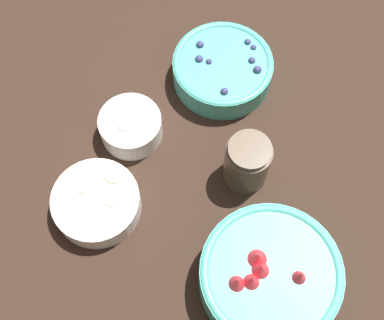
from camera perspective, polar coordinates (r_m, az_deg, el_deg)
The scene contains 6 objects.
ground_plane at distance 0.94m, azimuth 2.80°, elevation -1.04°, with size 4.00×4.00×0.00m, color black.
bowl_strawberries at distance 0.84m, azimuth 8.26°, elevation -12.14°, with size 0.22×0.22×0.09m.
bowl_blueberries at distance 1.00m, azimuth 3.28°, elevation 9.73°, with size 0.18×0.18×0.06m.
bowl_bananas at distance 0.90m, azimuth -10.16°, elevation -4.42°, with size 0.15×0.15×0.05m.
bowl_cream at distance 0.95m, azimuth -6.58°, elevation 3.71°, with size 0.11×0.11×0.06m.
jar_chocolate at distance 0.89m, azimuth 5.88°, elevation -0.32°, with size 0.08×0.08×0.10m.
Camera 1 is at (0.37, -0.06, 0.86)m, focal length 50.00 mm.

